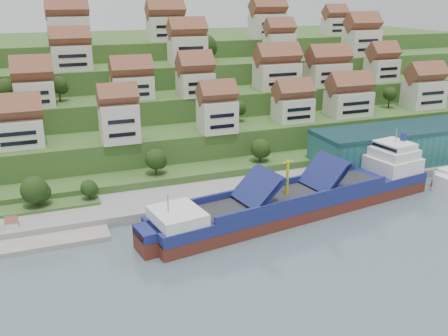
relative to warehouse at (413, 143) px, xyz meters
name	(u,v)px	position (x,y,z in m)	size (l,w,h in m)	color
ground	(274,218)	(-52.00, -17.00, -7.20)	(300.00, 300.00, 0.00)	slate
quay	(317,180)	(-32.00, -2.00, -6.10)	(180.00, 14.00, 2.20)	gray
hillside	(159,90)	(-52.00, 86.55, 3.46)	(260.00, 128.00, 31.00)	#2D4C1E
hillside_village	(195,71)	(-50.67, 42.90, 17.08)	(162.58, 64.27, 28.98)	beige
hillside_trees	(173,105)	(-62.02, 28.49, 9.94)	(142.45, 62.72, 30.72)	#223C14
warehouse	(413,143)	(0.00, 0.00, 0.00)	(60.00, 15.00, 10.00)	#23605D
flagpole	(323,165)	(-33.89, -7.00, -0.32)	(1.28, 0.16, 8.00)	gray
cargo_ship	(306,199)	(-43.66, -16.28, -4.15)	(72.00, 22.03, 15.69)	#542319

